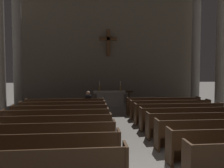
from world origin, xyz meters
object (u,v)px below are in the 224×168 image
Objects in this scene: pew_left_row_3 at (46,138)px; candlestick_right at (120,88)px; pew_left_row_5 at (57,121)px; column_right_third at (221,49)px; candlestick_left at (99,88)px; pew_right_row_8 at (163,106)px; lectern at (129,100)px; altar at (110,98)px; pew_left_row_8 at (65,107)px; pew_right_row_5 at (189,118)px; column_left_fourth at (17,51)px; pew_left_row_4 at (52,128)px; pew_right_row_3 at (219,133)px; pew_left_row_7 at (63,111)px; lone_worshipper at (88,103)px; pew_left_row_2 at (38,151)px; pew_left_row_6 at (60,115)px; pew_right_row_4 at (202,125)px; column_right_fourth at (196,52)px; pew_right_row_7 at (170,109)px; pew_right_row_6 at (179,113)px.

pew_left_row_3 is 9.47m from candlestick_right.
pew_left_row_5 is 9.77m from column_right_third.
pew_right_row_8 is at bearing -43.43° from candlestick_left.
lectern is (3.74, 7.63, 0.07)m from pew_left_row_3.
altar is 0.98m from candlestick_left.
pew_left_row_8 and pew_right_row_5 have the same top height.
column_left_fourth reaches higher than candlestick_left.
pew_left_row_4 is at bearing -67.03° from column_left_fourth.
pew_right_row_5 is (0.00, 2.26, 0.00)m from pew_right_row_3.
pew_left_row_7 and pew_right_row_8 have the same top height.
pew_right_row_5 is 5.34m from lone_worshipper.
pew_left_row_8 is (0.00, 4.52, 0.00)m from pew_left_row_4.
pew_left_row_7 is (0.00, 4.52, 0.00)m from pew_left_row_3.
candlestick_left is at bearing 58.40° from pew_left_row_8.
pew_left_row_6 is (0.00, 4.52, 0.00)m from pew_left_row_2.
altar is 3.25× the size of candlestick_right.
pew_left_row_2 is at bearing -147.38° from pew_right_row_5.
column_right_fourth is (3.28, 7.74, 3.14)m from pew_right_row_4.
pew_right_row_7 is (5.30, 2.26, 0.00)m from pew_left_row_5.
lone_worshipper is at bearing -142.61° from lectern.
pew_right_row_3 is at bearing -12.04° from pew_left_row_4.
pew_left_row_7 is at bearing -172.19° from column_right_third.
altar is (2.65, 7.70, 0.06)m from pew_left_row_4.
candlestick_left is (5.23, -0.04, -2.39)m from column_left_fourth.
candlestick_left reaches higher than pew_left_row_5.
pew_left_row_5 and pew_right_row_7 have the same top height.
pew_left_row_4 is 1.13m from pew_left_row_5.
pew_right_row_4 is 0.54× the size of column_left_fourth.
pew_left_row_6 is at bearing -116.01° from altar.
pew_left_row_3 is 3.06× the size of lone_worshipper.
pew_left_row_7 is 1.00× the size of pew_right_row_3.
pew_left_row_6 and pew_right_row_6 have the same top height.
pew_left_row_6 is 0.54× the size of column_left_fourth.
column_right_fourth reaches higher than pew_left_row_8.
column_left_fourth is at bearing 179.52° from candlestick_left.
candlestick_right is (-1.95, 4.30, 0.75)m from pew_right_row_7.
pew_right_row_6 is (5.30, 2.26, 0.00)m from pew_left_row_4.
pew_right_row_3 is (5.30, 1.13, 0.00)m from pew_left_row_2.
pew_left_row_2 is at bearing -104.91° from altar.
column_left_fourth is at bearing 120.92° from pew_left_row_6.
lectern reaches higher than pew_right_row_4.
column_right_third is (3.28, 1.18, 3.14)m from pew_right_row_7.
column_left_fourth reaches higher than pew_left_row_5.
candlestick_right is at bearing 102.46° from pew_right_row_3.
column_right_fourth is (8.58, 5.48, 3.14)m from pew_left_row_6.
lectern is at bearing -10.05° from column_left_fourth.
candlestick_left is (-3.35, 7.70, 0.75)m from pew_right_row_4.
pew_left_row_2 is at bearing -90.00° from pew_left_row_5.
pew_left_row_7 is 1.84× the size of altar.
column_right_third reaches higher than lectern.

